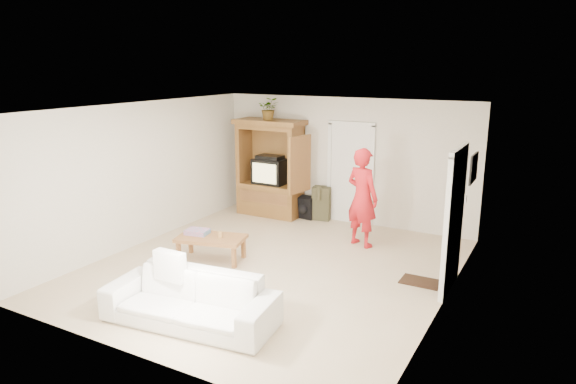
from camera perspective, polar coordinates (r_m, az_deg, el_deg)
name	(u,v)px	position (r m, az deg, el deg)	size (l,w,h in m)	color
floor	(272,268)	(8.52, -1.82, -8.41)	(6.00, 6.00, 0.00)	tan
ceiling	(270,108)	(7.90, -1.97, 9.29)	(6.00, 6.00, 0.00)	white
wall_back	(345,161)	(10.75, 6.30, 3.49)	(5.50, 5.50, 0.00)	silver
wall_front	(130,249)	(5.85, -17.12, -6.11)	(5.50, 5.50, 0.00)	silver
wall_left	(142,174)	(9.78, -15.91, 1.97)	(6.00, 6.00, 0.00)	silver
wall_right	(449,215)	(7.16, 17.42, -2.45)	(6.00, 6.00, 0.00)	silver
armoire	(271,174)	(11.22, -1.88, 1.97)	(1.82, 1.14, 2.10)	brown
door_back	(350,175)	(10.72, 6.94, 1.91)	(0.85, 0.05, 2.04)	white
doorway_right	(454,223)	(7.81, 18.00, -3.28)	(0.05, 0.90, 2.04)	black
framed_picture	(474,168)	(8.92, 19.94, 2.51)	(0.03, 0.60, 0.48)	black
doormat	(421,282)	(8.24, 14.53, -9.63)	(0.60, 0.40, 0.02)	#382316
plant	(269,109)	(10.99, -2.13, 9.25)	(0.43, 0.37, 0.47)	#4C7238
man	(362,197)	(9.37, 8.25, -0.60)	(0.66, 0.43, 1.82)	red
sofa	(190,300)	(6.82, -10.82, -11.65)	(2.24, 0.87, 0.65)	white
coffee_table	(211,240)	(8.81, -8.54, -5.26)	(1.25, 0.88, 0.42)	#965D33
towel	(197,232)	(8.95, -10.04, -4.37)	(0.38, 0.28, 0.08)	#FF5481
candle	(220,234)	(8.72, -7.55, -4.69)	(0.08, 0.08, 0.10)	tan
backpack_black	(306,208)	(11.07, 1.99, -1.77)	(0.39, 0.23, 0.48)	black
backpack_olive	(322,203)	(10.99, 3.77, -1.25)	(0.38, 0.28, 0.72)	#47442B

